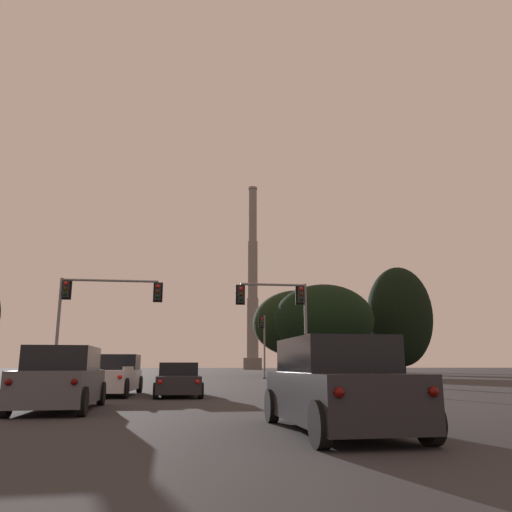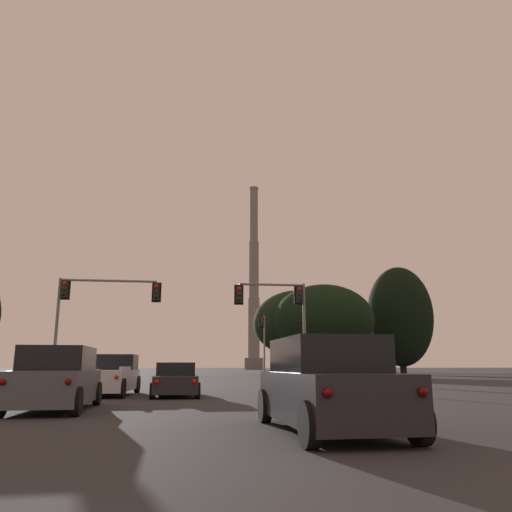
{
  "view_description": "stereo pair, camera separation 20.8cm",
  "coord_description": "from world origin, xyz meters",
  "views": [
    {
      "loc": [
        0.25,
        -0.99,
        1.3
      ],
      "look_at": [
        7.72,
        54.68,
        13.66
      ],
      "focal_mm": 35.0,
      "sensor_mm": 36.0,
      "label": 1
    },
    {
      "loc": [
        0.45,
        -1.02,
        1.3
      ],
      "look_at": [
        7.72,
        54.68,
        13.66
      ],
      "focal_mm": 35.0,
      "sensor_mm": 36.0,
      "label": 2
    }
  ],
  "objects": [
    {
      "name": "treeline_left_mid",
      "position": [
        31.06,
        69.24,
        8.41
      ],
      "size": [
        9.57,
        8.62,
        15.73
      ],
      "color": "black",
      "rests_on": "ground_plane"
    },
    {
      "name": "treeline_center_left",
      "position": [
        17.76,
        62.92,
        7.07
      ],
      "size": [
        13.24,
        11.92,
        11.79
      ],
      "color": "black",
      "rests_on": "ground_plane"
    },
    {
      "name": "traffic_light_far_right",
      "position": [
        7.95,
        50.74,
        4.19
      ],
      "size": [
        0.78,
        0.5,
        6.42
      ],
      "color": "slate",
      "rests_on": "ground_plane"
    },
    {
      "name": "suv_right_lane_third",
      "position": [
        3.24,
        9.14,
        0.9
      ],
      "size": [
        2.28,
        4.97,
        1.86
      ],
      "rotation": [
        0.0,
        0.0,
        0.04
      ],
      "color": "#232328",
      "rests_on": "ground_plane"
    },
    {
      "name": "sedan_center_lane_front",
      "position": [
        -0.14,
        21.66,
        0.67
      ],
      "size": [
        2.12,
        4.75,
        1.43
      ],
      "rotation": [
        0.0,
        0.0,
        0.03
      ],
      "color": "#232328",
      "rests_on": "ground_plane"
    },
    {
      "name": "suv_left_lane_second",
      "position": [
        -3.46,
        14.93,
        0.9
      ],
      "size": [
        2.28,
        4.97,
        1.86
      ],
      "rotation": [
        0.0,
        0.0,
        0.04
      ],
      "color": "#4C4F54",
      "rests_on": "ground_plane"
    },
    {
      "name": "traffic_light_overhead_right",
      "position": [
        6.0,
        29.21,
        4.78
      ],
      "size": [
        4.54,
        0.5,
        6.31
      ],
      "color": "slate",
      "rests_on": "ground_plane"
    },
    {
      "name": "pickup_truck_left_lane_front",
      "position": [
        -3.11,
        22.86,
        0.8
      ],
      "size": [
        2.37,
        5.57,
        1.82
      ],
      "rotation": [
        0.0,
        0.0,
        -0.04
      ],
      "color": "silver",
      "rests_on": "ground_plane"
    },
    {
      "name": "traffic_light_overhead_left",
      "position": [
        -5.48,
        30.11,
        4.99
      ],
      "size": [
        6.24,
        0.5,
        6.49
      ],
      "color": "slate",
      "rests_on": "ground_plane"
    },
    {
      "name": "smokestack",
      "position": [
        21.12,
        162.99,
        24.35
      ],
      "size": [
        6.12,
        6.12,
        62.27
      ],
      "color": "slate",
      "rests_on": "ground_plane"
    },
    {
      "name": "treeline_far_left",
      "position": [
        15.39,
        68.12,
        7.09
      ],
      "size": [
        12.55,
        11.3,
        11.74
      ],
      "color": "black",
      "rests_on": "ground_plane"
    }
  ]
}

